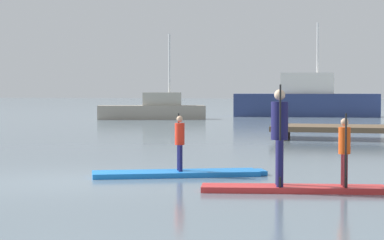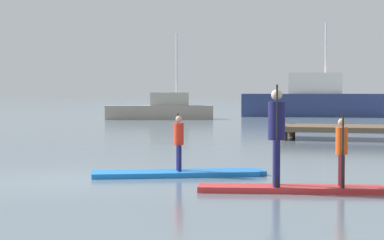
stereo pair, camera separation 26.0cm
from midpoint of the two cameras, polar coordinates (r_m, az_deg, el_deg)
The scene contains 8 objects.
ground_plane at distance 14.46m, azimuth -10.05°, elevation -4.65°, with size 240.00×240.00×0.00m, color slate.
paddleboard_near at distance 15.09m, azimuth -1.48°, elevation -4.12°, with size 3.51×2.07×0.10m.
paddler_child_solo at distance 15.04m, azimuth -1.45°, elevation -1.55°, with size 0.26×0.37×1.16m.
paddleboard_far at distance 12.91m, azimuth 7.53°, elevation -5.26°, with size 3.36×1.19×0.10m.
paddler_adult at distance 12.79m, azimuth 6.17°, elevation -0.81°, with size 0.34×0.51×1.74m.
paddler_child_front at distance 12.89m, azimuth 11.07°, elevation -2.13°, with size 0.24×0.40×1.26m.
fishing_boat_green_midground at distance 43.20m, azimuth -3.14°, elevation 0.81°, with size 6.41×3.57×4.96m.
motor_boat_small_navy at distance 47.87m, azimuth 8.60°, elevation 1.48°, with size 9.31×3.35×5.98m.
Camera 1 is at (5.90, -13.06, 1.77)m, focal length 69.43 mm.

